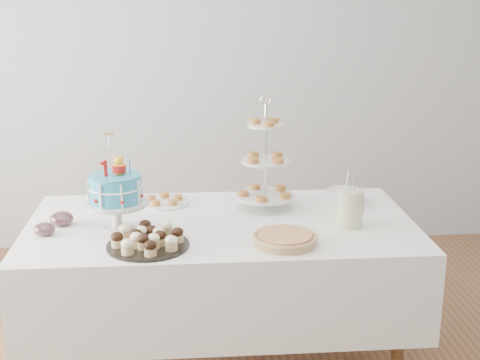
{
  "coord_description": "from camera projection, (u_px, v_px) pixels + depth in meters",
  "views": [
    {
      "loc": [
        -0.16,
        -2.83,
        1.9
      ],
      "look_at": [
        0.09,
        0.3,
        0.99
      ],
      "focal_mm": 50.0,
      "sensor_mm": 36.0,
      "label": 1
    }
  ],
  "objects": [
    {
      "name": "walls",
      "position": [
        224.0,
        119.0,
        2.87
      ],
      "size": [
        5.04,
        4.04,
        2.7
      ],
      "color": "#A7AAAD",
      "rests_on": "floor"
    },
    {
      "name": "table",
      "position": [
        221.0,
        264.0,
        3.39
      ],
      "size": [
        1.92,
        1.02,
        0.77
      ],
      "color": "white",
      "rests_on": "floor"
    },
    {
      "name": "birthday_cake",
      "position": [
        116.0,
        205.0,
        3.18
      ],
      "size": [
        0.31,
        0.31,
        0.47
      ],
      "rotation": [
        0.0,
        0.0,
        0.32
      ],
      "color": "silver",
      "rests_on": "table"
    },
    {
      "name": "cupcake_tray",
      "position": [
        148.0,
        238.0,
        3.0
      ],
      "size": [
        0.37,
        0.37,
        0.09
      ],
      "color": "black",
      "rests_on": "table"
    },
    {
      "name": "pie",
      "position": [
        285.0,
        238.0,
        3.03
      ],
      "size": [
        0.3,
        0.3,
        0.05
      ],
      "color": "tan",
      "rests_on": "table"
    },
    {
      "name": "tiered_stand",
      "position": [
        265.0,
        162.0,
        3.47
      ],
      "size": [
        0.31,
        0.31,
        0.61
      ],
      "color": "silver",
      "rests_on": "table"
    },
    {
      "name": "plate_stack",
      "position": [
        345.0,
        197.0,
        3.59
      ],
      "size": [
        0.2,
        0.2,
        0.08
      ],
      "color": "silver",
      "rests_on": "table"
    },
    {
      "name": "pastry_plate",
      "position": [
        164.0,
        201.0,
        3.6
      ],
      "size": [
        0.26,
        0.26,
        0.04
      ],
      "color": "silver",
      "rests_on": "table"
    },
    {
      "name": "jam_bowl_a",
      "position": [
        44.0,
        229.0,
        3.15
      ],
      "size": [
        0.1,
        0.1,
        0.06
      ],
      "color": "silver",
      "rests_on": "table"
    },
    {
      "name": "jam_bowl_b",
      "position": [
        62.0,
        219.0,
        3.27
      ],
      "size": [
        0.12,
        0.12,
        0.07
      ],
      "color": "silver",
      "rests_on": "table"
    },
    {
      "name": "utensil_pitcher",
      "position": [
        350.0,
        207.0,
        3.24
      ],
      "size": [
        0.13,
        0.12,
        0.28
      ],
      "rotation": [
        0.0,
        0.0,
        -0.01
      ],
      "color": "#EFE4CE",
      "rests_on": "table"
    }
  ]
}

